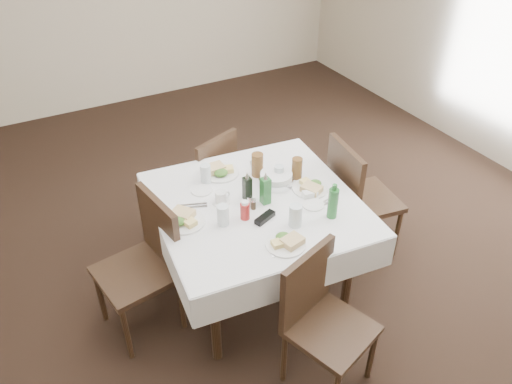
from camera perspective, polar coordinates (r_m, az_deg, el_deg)
ground_plane at (r=3.65m, az=-1.29°, el=-11.01°), size 7.00×7.00×0.00m
room_shell at (r=2.68m, az=-1.79°, el=15.07°), size 6.04×7.04×2.80m
dining_table at (r=3.21m, az=-0.01°, el=-2.33°), size 1.37×1.37×0.76m
chair_north at (r=3.91m, az=-5.39°, el=1.89°), size 0.53×0.53×0.86m
chair_south at (r=2.85m, az=7.31°, el=-13.58°), size 0.53×0.53×0.88m
chair_east at (r=3.69m, az=11.28°, el=-0.14°), size 0.50×0.50×0.95m
chair_west at (r=3.17m, az=-12.32°, el=-7.35°), size 0.51×0.51×0.93m
meal_north at (r=3.42m, az=-4.21°, el=2.39°), size 0.25×0.25×0.06m
meal_south at (r=2.83m, az=3.50°, el=-5.71°), size 0.23×0.23×0.05m
meal_east at (r=3.28m, az=6.31°, el=0.56°), size 0.24×0.24×0.05m
meal_west at (r=3.02m, az=-8.29°, el=-3.10°), size 0.25×0.25×0.05m
side_plate_a at (r=3.27m, az=-6.22°, el=0.19°), size 0.14×0.14×0.01m
side_plate_b at (r=3.15m, az=6.55°, el=-1.43°), size 0.14×0.14×0.01m
water_n at (r=3.33m, az=-5.77°, el=2.12°), size 0.07×0.07×0.13m
water_s at (r=2.94m, az=4.54°, el=-2.71°), size 0.08×0.08×0.14m
water_e at (r=3.32m, az=2.63°, el=2.11°), size 0.06×0.06×0.12m
water_w at (r=2.95m, az=-3.79°, el=-2.65°), size 0.07×0.07×0.13m
iced_tea_a at (r=3.37m, az=0.16°, el=3.13°), size 0.08×0.08×0.17m
iced_tea_b at (r=3.36m, az=4.70°, el=2.73°), size 0.07×0.07×0.15m
bread_basket at (r=3.31m, az=2.32°, el=1.55°), size 0.24×0.24×0.08m
oil_cruet_dark at (r=3.13m, az=-1.01°, el=0.51°), size 0.05×0.05×0.20m
oil_cruet_green at (r=3.10m, az=1.08°, el=0.27°), size 0.06×0.06×0.23m
ketchup_bottle at (r=2.99m, az=-1.27°, el=-2.12°), size 0.06×0.06×0.13m
salt_shaker at (r=3.10m, az=-0.71°, el=-1.11°), size 0.03×0.03×0.07m
pepper_shaker at (r=3.08m, az=-0.30°, el=-1.40°), size 0.03×0.03×0.07m
coffee_mug at (r=3.14m, az=-4.01°, el=-0.66°), size 0.12×0.11×0.08m
sunglasses at (r=3.01m, az=1.02°, el=-2.95°), size 0.15×0.10×0.03m
green_bottle at (r=3.01m, az=8.79°, el=-1.22°), size 0.06×0.06×0.23m
sugar_caddy at (r=3.20m, az=6.18°, el=-0.26°), size 0.10×0.07×0.05m
cutlery_n at (r=3.49m, az=-0.25°, el=2.85°), size 0.10×0.16×0.01m
cutlery_s at (r=2.82m, az=1.89°, el=-6.37°), size 0.09×0.16×0.01m
cutlery_e at (r=3.19m, az=8.32°, el=-1.05°), size 0.16×0.06×0.01m
cutlery_w at (r=3.14m, az=-7.35°, el=-1.64°), size 0.20×0.11×0.01m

